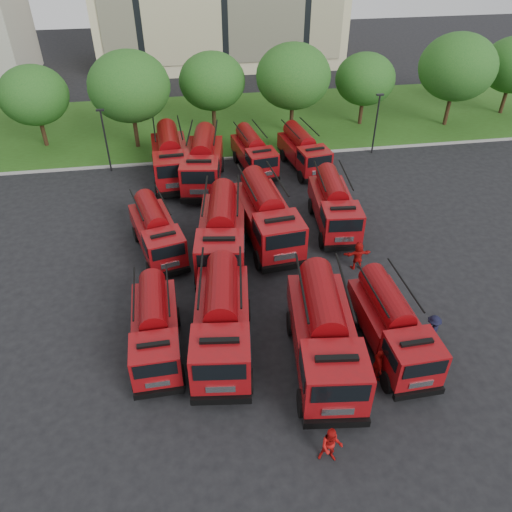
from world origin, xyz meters
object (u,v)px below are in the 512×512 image
at_px(fire_truck_1, 222,320).
at_px(firefighter_0, 397,381).
at_px(fire_truck_11, 303,151).
at_px(firefighter_2, 375,378).
at_px(fire_truck_4, 156,231).
at_px(firefighter_4, 166,334).
at_px(fire_truck_5, 222,232).
at_px(fire_truck_10, 254,152).
at_px(fire_truck_0, 155,328).
at_px(fire_truck_6, 267,215).
at_px(fire_truck_9, 203,162).
at_px(fire_truck_8, 171,157).
at_px(fire_truck_2, 324,334).
at_px(fire_truck_7, 334,205).
at_px(fire_truck_3, 392,325).
at_px(firefighter_1, 329,459).
at_px(firefighter_3, 428,344).
at_px(firefighter_5, 356,268).

height_order(fire_truck_1, firefighter_0, fire_truck_1).
distance_m(fire_truck_11, firefighter_2, 21.95).
xyz_separation_m(fire_truck_4, firefighter_4, (0.34, -7.44, -1.48)).
xyz_separation_m(fire_truck_4, fire_truck_5, (3.93, -1.21, 0.32)).
bearing_deg(fire_truck_10, fire_truck_0, -120.74).
height_order(fire_truck_1, fire_truck_5, fire_truck_5).
relative_size(fire_truck_5, fire_truck_6, 1.00).
bearing_deg(fire_truck_9, fire_truck_11, 17.73).
distance_m(firefighter_0, firefighter_2, 1.00).
distance_m(fire_truck_8, fire_truck_11, 10.54).
relative_size(fire_truck_1, fire_truck_2, 0.96).
distance_m(fire_truck_8, fire_truck_9, 2.69).
height_order(fire_truck_0, fire_truck_2, fire_truck_2).
bearing_deg(firefighter_2, firefighter_0, -100.86).
height_order(fire_truck_7, firefighter_4, fire_truck_7).
relative_size(fire_truck_8, firefighter_2, 4.40).
height_order(fire_truck_0, fire_truck_1, fire_truck_1).
distance_m(fire_truck_4, fire_truck_6, 6.94).
bearing_deg(firefighter_2, fire_truck_5, 36.58).
height_order(fire_truck_3, fire_truck_5, fire_truck_5).
xyz_separation_m(firefighter_1, firefighter_3, (6.63, 5.28, 0.00)).
distance_m(firefighter_1, firefighter_2, 4.87).
xyz_separation_m(fire_truck_4, fire_truck_9, (3.49, 8.58, 0.31)).
relative_size(fire_truck_5, firefighter_0, 5.18).
bearing_deg(firefighter_5, firefighter_4, 17.66).
bearing_deg(firefighter_5, firefighter_2, 77.07).
distance_m(fire_truck_1, fire_truck_9, 17.33).
bearing_deg(fire_truck_8, fire_truck_6, -61.58).
bearing_deg(fire_truck_8, fire_truck_2, -74.65).
bearing_deg(fire_truck_0, firefighter_4, 67.48).
bearing_deg(fire_truck_3, fire_truck_2, -176.06).
relative_size(fire_truck_8, firefighter_5, 4.35).
relative_size(fire_truck_5, fire_truck_11, 1.20).
xyz_separation_m(fire_truck_2, fire_truck_4, (-7.75, 10.48, -0.34)).
xyz_separation_m(fire_truck_10, fire_truck_11, (3.99, -0.36, 0.03)).
relative_size(fire_truck_7, firefighter_5, 3.94).
height_order(fire_truck_11, firefighter_4, fire_truck_11).
bearing_deg(fire_truck_2, firefighter_4, 164.36).
relative_size(fire_truck_3, firefighter_5, 3.74).
xyz_separation_m(fire_truck_2, firefighter_1, (-1.03, -5.05, -1.83)).
bearing_deg(fire_truck_10, firefighter_3, -82.92).
bearing_deg(firefighter_2, firefighter_3, -56.67).
bearing_deg(fire_truck_2, fire_truck_1, 165.96).
height_order(fire_truck_10, firefighter_3, fire_truck_10).
bearing_deg(firefighter_0, fire_truck_9, 78.96).
bearing_deg(fire_truck_10, firefighter_4, -120.81).
bearing_deg(fire_truck_1, firefighter_4, 162.03).
distance_m(fire_truck_2, fire_truck_4, 13.04).
xyz_separation_m(fire_truck_4, fire_truck_7, (11.60, 1.13, 0.11)).
bearing_deg(fire_truck_4, fire_truck_3, -55.62).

